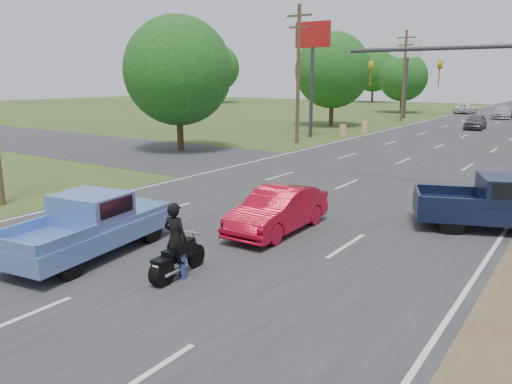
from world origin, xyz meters
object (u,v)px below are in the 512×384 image
Objects in this scene: blue_pickup at (93,223)px; red_convertible at (278,210)px; motorcycle at (175,261)px; distant_car_white at (466,109)px; distant_car_grey at (476,122)px; distant_car_silver at (503,112)px; rider at (176,243)px; navy_pickup at (506,203)px.

red_convertible is at bearing 46.90° from blue_pickup.
distant_car_white is (-7.39, 65.95, 0.22)m from motorcycle.
distant_car_silver is at bearing 87.14° from distant_car_grey.
rider is 10.70m from navy_pickup.
red_convertible is at bearing 84.85° from motorcycle.
distant_car_silver reaches higher than distant_car_grey.
distant_car_white is at bearing 95.94° from red_convertible.
red_convertible is 4.60m from rider.
blue_pickup is at bearing -94.87° from distant_car_grey.
blue_pickup is at bearing -66.97° from navy_pickup.
distant_car_silver is (1.52, 58.99, -0.09)m from blue_pickup.
distant_car_silver is 1.12× the size of distant_car_white.
distant_car_white reaches higher than motorcycle.
distant_car_grey is 23.43m from distant_car_white.
blue_pickup is 12.71m from navy_pickup.
red_convertible is 0.75× the size of navy_pickup.
distant_car_silver is at bearing 80.45° from blue_pickup.
distant_car_silver reaches higher than distant_car_white.
rider is at bearing -55.03° from navy_pickup.
red_convertible is 2.15× the size of motorcycle.
distant_car_white is at bearing 91.83° from motorcycle.
distant_car_grey is at bearing 171.49° from navy_pickup.
navy_pickup is 35.16m from distant_car_grey.
rider is 0.34× the size of distant_car_silver.
distant_car_white is (-7.44, 61.31, -0.04)m from red_convertible.
rider reaches higher than distant_car_silver.
navy_pickup reaches higher than distant_car_white.
distant_car_grey is (-1.63, 43.20, -0.19)m from rider.
rider reaches higher than motorcycle.
navy_pickup is 58.59m from distant_car_white.
distant_car_white is at bearing 85.60° from blue_pickup.
navy_pickup is 50.73m from distant_car_silver.
rider is 0.43× the size of distant_car_grey.
motorcycle is 1.10× the size of rider.
red_convertible is 4.65m from motorcycle.
red_convertible is 0.90× the size of distant_car_white.
blue_pickup is (-3.15, 0.07, 0.42)m from motorcycle.
distant_car_grey is at bearing 109.51° from distant_car_white.
motorcycle is 3.18m from blue_pickup.
motorcycle is at bearing -9.42° from blue_pickup.
red_convertible is at bearing -75.28° from navy_pickup.
red_convertible reaches higher than motorcycle.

